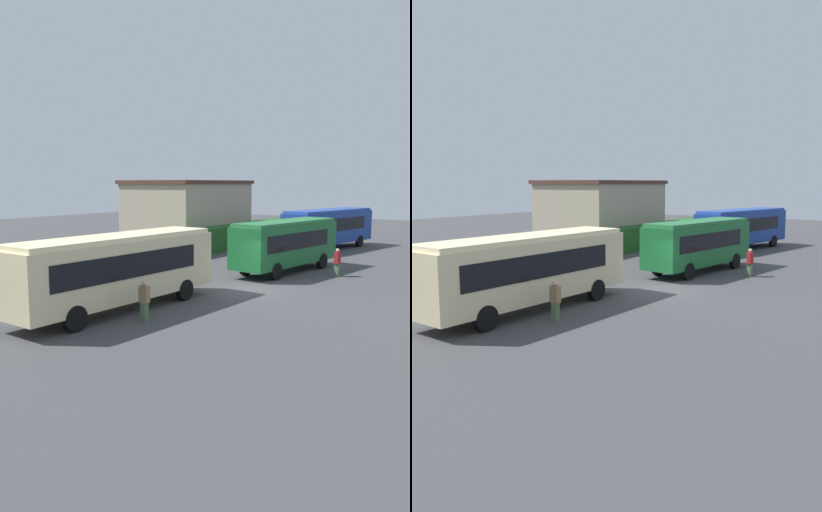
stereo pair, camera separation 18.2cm
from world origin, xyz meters
The scene contains 9 objects.
ground_plane centered at (0.00, 0.00, 0.00)m, with size 114.25×114.25×0.00m, color #424244.
bus_cream centered at (-7.11, 2.71, 1.88)m, with size 10.68×2.92×3.28m.
bus_green centered at (5.91, 0.86, 1.84)m, with size 8.95×3.44×3.20m.
bus_blue centered at (18.31, 2.69, 1.90)m, with size 10.77×4.24×3.32m.
person_center centered at (-7.83, 0.62, 0.86)m, with size 0.27×0.40×1.64m.
person_right centered at (6.16, -2.35, 0.88)m, with size 0.44×0.30×1.67m.
person_far centered at (15.27, 5.77, 0.96)m, with size 0.42×0.28×1.80m.
hedge_row centered at (0.00, 9.87, 0.98)m, with size 69.12×1.76×1.97m, color #23551F.
depot_building centered at (14.04, 14.03, 2.87)m, with size 10.84×7.22×5.71m.
Camera 2 is at (-23.16, -12.73, 5.48)m, focal length 36.32 mm.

